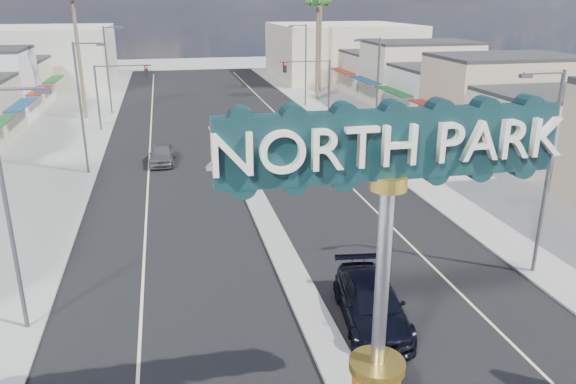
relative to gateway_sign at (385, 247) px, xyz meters
name	(u,v)px	position (x,y,z in m)	size (l,w,h in m)	color
ground	(239,165)	(0.00, 28.02, -5.93)	(160.00, 160.00, 0.00)	gray
road	(239,165)	(0.00, 28.02, -5.92)	(20.00, 120.00, 0.01)	black
median_island	(283,256)	(0.00, 12.02, -5.85)	(1.30, 30.00, 0.16)	gray
sidewalk_left	(37,176)	(-14.00, 28.02, -5.87)	(8.00, 120.00, 0.12)	gray
sidewalk_right	(415,154)	(14.00, 28.02, -5.87)	(8.00, 120.00, 0.12)	gray
storefront_row_right	(454,88)	(24.00, 41.02, -2.93)	(12.00, 42.00, 6.00)	#B7B29E
backdrop_far_left	(36,57)	(-22.00, 73.02, -1.93)	(20.00, 20.00, 8.00)	#B7B29E
backdrop_far_right	(341,51)	(22.00, 73.02, -1.93)	(20.00, 20.00, 8.00)	beige
gateway_sign	(385,247)	(0.00, 0.00, 0.00)	(8.20, 1.50, 9.15)	#C6550F
traffic_signal_left	(117,84)	(-9.18, 42.02, -1.65)	(5.09, 0.45, 6.00)	#47474C
traffic_signal_right	(312,78)	(9.18, 42.02, -1.65)	(5.09, 0.45, 6.00)	#47474C
streetlight_l_near	(11,202)	(-10.43, 8.02, -0.86)	(2.03, 0.22, 9.00)	#47474C
streetlight_l_mid	(83,102)	(-10.43, 28.02, -0.86)	(2.03, 0.22, 9.00)	#47474C
streetlight_l_far	(109,66)	(-10.43, 50.02, -0.86)	(2.03, 0.22, 9.00)	#47474C
streetlight_r_near	(546,165)	(10.43, 8.02, -0.86)	(2.03, 0.22, 9.00)	#47474C
streetlight_r_mid	(375,92)	(10.43, 28.02, -0.86)	(2.03, 0.22, 9.00)	#47474C
streetlight_r_far	(304,61)	(10.43, 50.02, -0.86)	(2.03, 0.22, 9.00)	#47474C
palm_left_far	(72,0)	(-13.00, 48.02, 5.57)	(2.60, 2.60, 13.10)	brown
palm_right_mid	(318,8)	(13.00, 54.02, 4.67)	(2.60, 2.60, 12.10)	brown
suv_right	(371,303)	(2.06, 5.76, -5.12)	(2.26, 5.56, 1.61)	black
car_parked_left	(162,154)	(-5.50, 29.66, -5.19)	(1.74, 4.34, 1.48)	#5E5E62
car_parked_right	(351,144)	(9.00, 29.04, -5.06)	(1.83, 5.24, 1.73)	silver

